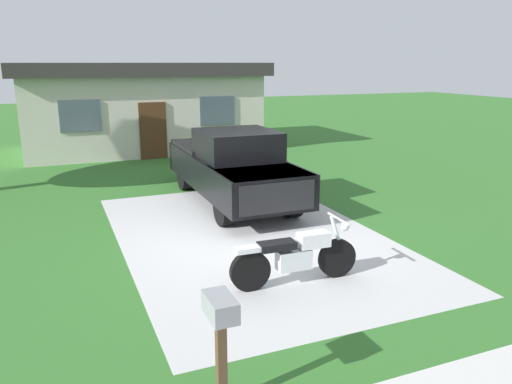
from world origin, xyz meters
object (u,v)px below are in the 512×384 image
motorcycle (296,256)px  mailbox (221,322)px  pickup_truck (232,165)px  neighbor_house (140,105)px

motorcycle → mailbox: size_ratio=1.76×
motorcycle → pickup_truck: pickup_truck is taller
mailbox → motorcycle: bearing=49.1°
neighbor_house → motorcycle: bearing=-90.2°
motorcycle → neighbor_house: neighbor_house is taller
motorcycle → neighbor_house: 14.42m
pickup_truck → mailbox: size_ratio=4.48×
neighbor_house → pickup_truck: bearing=-85.7°
motorcycle → mailbox: mailbox is taller
mailbox → pickup_truck: bearing=69.5°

